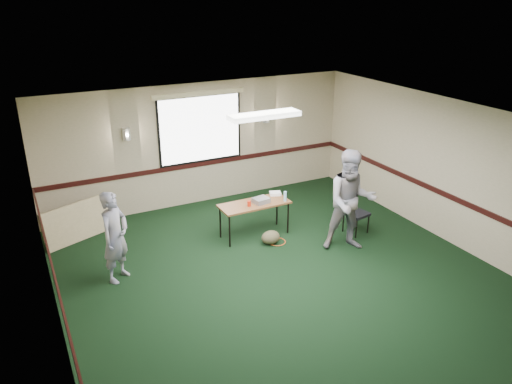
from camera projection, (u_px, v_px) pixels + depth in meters
name	position (u px, v px, depth m)	size (l,w,h in m)	color
ground	(292.00, 286.00, 8.17)	(8.00, 8.00, 0.00)	black
room_shell	(236.00, 158.00, 9.32)	(8.00, 8.02, 8.00)	tan
folding_table	(254.00, 206.00, 9.63)	(1.38, 0.56, 0.69)	brown
projector	(261.00, 200.00, 9.62)	(0.29, 0.24, 0.10)	gray
game_console	(275.00, 193.00, 10.00)	(0.22, 0.18, 0.06)	white
red_cup	(249.00, 203.00, 9.46)	(0.07, 0.07, 0.11)	red
water_bottle	(285.00, 196.00, 9.68)	(0.06, 0.06, 0.19)	#9BDBFF
duffel_bag	(271.00, 237.00, 9.49)	(0.37, 0.28, 0.26)	#453D27
cable_coil	(277.00, 242.00, 9.59)	(0.35, 0.35, 0.02)	#BE4917
folded_table	(79.00, 221.00, 9.59)	(1.45, 0.06, 0.75)	tan
conference_chair	(354.00, 208.00, 9.87)	(0.48, 0.50, 0.84)	black
person_left	(115.00, 237.00, 8.10)	(0.57, 0.38, 1.57)	#3C4884
person_right	(351.00, 201.00, 9.04)	(0.93, 0.72, 1.91)	#6B7CA7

